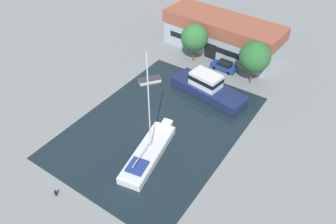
{
  "coord_description": "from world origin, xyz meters",
  "views": [
    {
      "loc": [
        20.32,
        -27.72,
        31.51
      ],
      "look_at": [
        0.0,
        2.19,
        1.0
      ],
      "focal_mm": 35.0,
      "sensor_mm": 36.0,
      "label": 1
    }
  ],
  "objects_px": {
    "sailboat_moored": "(149,152)",
    "motor_cruiser": "(207,88)",
    "quay_tree_near_building": "(194,38)",
    "quay_tree_by_water": "(255,57)",
    "small_dinghy": "(150,80)",
    "warehouse_building": "(222,35)",
    "parked_car": "(224,66)"
  },
  "relations": [
    {
      "from": "quay_tree_near_building",
      "to": "parked_car",
      "type": "height_order",
      "value": "quay_tree_near_building"
    },
    {
      "from": "warehouse_building",
      "to": "sailboat_moored",
      "type": "height_order",
      "value": "sailboat_moored"
    },
    {
      "from": "quay_tree_near_building",
      "to": "motor_cruiser",
      "type": "xyz_separation_m",
      "value": [
        7.13,
        -7.69,
        -3.29
      ]
    },
    {
      "from": "quay_tree_near_building",
      "to": "sailboat_moored",
      "type": "relative_size",
      "value": 0.47
    },
    {
      "from": "warehouse_building",
      "to": "quay_tree_by_water",
      "type": "relative_size",
      "value": 3.04
    },
    {
      "from": "parked_car",
      "to": "small_dinghy",
      "type": "bearing_deg",
      "value": 142.88
    },
    {
      "from": "quay_tree_near_building",
      "to": "parked_car",
      "type": "xyz_separation_m",
      "value": [
        6.08,
        0.21,
        -3.75
      ]
    },
    {
      "from": "quay_tree_by_water",
      "to": "small_dinghy",
      "type": "height_order",
      "value": "quay_tree_by_water"
    },
    {
      "from": "quay_tree_near_building",
      "to": "parked_car",
      "type": "relative_size",
      "value": 1.53
    },
    {
      "from": "quay_tree_near_building",
      "to": "sailboat_moored",
      "type": "bearing_deg",
      "value": -72.62
    },
    {
      "from": "parked_car",
      "to": "sailboat_moored",
      "type": "xyz_separation_m",
      "value": [
        1.25,
        -23.63,
        -0.2
      ]
    },
    {
      "from": "warehouse_building",
      "to": "sailboat_moored",
      "type": "distance_m",
      "value": 30.02
    },
    {
      "from": "quay_tree_by_water",
      "to": "motor_cruiser",
      "type": "distance_m",
      "value": 8.93
    },
    {
      "from": "quay_tree_near_building",
      "to": "quay_tree_by_water",
      "type": "xyz_separation_m",
      "value": [
        11.47,
        -0.76,
        0.3
      ]
    },
    {
      "from": "sailboat_moored",
      "to": "motor_cruiser",
      "type": "height_order",
      "value": "sailboat_moored"
    },
    {
      "from": "small_dinghy",
      "to": "quay_tree_near_building",
      "type": "bearing_deg",
      "value": -66.95
    },
    {
      "from": "quay_tree_by_water",
      "to": "quay_tree_near_building",
      "type": "bearing_deg",
      "value": 176.19
    },
    {
      "from": "warehouse_building",
      "to": "quay_tree_near_building",
      "type": "distance_m",
      "value": 6.66
    },
    {
      "from": "parked_car",
      "to": "motor_cruiser",
      "type": "height_order",
      "value": "motor_cruiser"
    },
    {
      "from": "warehouse_building",
      "to": "sailboat_moored",
      "type": "relative_size",
      "value": 1.53
    },
    {
      "from": "parked_car",
      "to": "motor_cruiser",
      "type": "relative_size",
      "value": 0.36
    },
    {
      "from": "warehouse_building",
      "to": "motor_cruiser",
      "type": "xyz_separation_m",
      "value": [
        4.74,
        -13.77,
        -1.98
      ]
    },
    {
      "from": "quay_tree_by_water",
      "to": "motor_cruiser",
      "type": "xyz_separation_m",
      "value": [
        -4.35,
        -6.92,
        -3.6
      ]
    },
    {
      "from": "quay_tree_near_building",
      "to": "small_dinghy",
      "type": "distance_m",
      "value": 11.19
    },
    {
      "from": "parked_car",
      "to": "quay_tree_by_water",
      "type": "bearing_deg",
      "value": -97.63
    },
    {
      "from": "warehouse_building",
      "to": "quay_tree_by_water",
      "type": "distance_m",
      "value": 11.49
    },
    {
      "from": "quay_tree_near_building",
      "to": "motor_cruiser",
      "type": "height_order",
      "value": "quay_tree_near_building"
    },
    {
      "from": "sailboat_moored",
      "to": "motor_cruiser",
      "type": "distance_m",
      "value": 15.74
    },
    {
      "from": "small_dinghy",
      "to": "parked_car",
      "type": "bearing_deg",
      "value": -92.98
    },
    {
      "from": "quay_tree_near_building",
      "to": "warehouse_building",
      "type": "bearing_deg",
      "value": 68.55
    },
    {
      "from": "quay_tree_near_building",
      "to": "small_dinghy",
      "type": "relative_size",
      "value": 1.78
    },
    {
      "from": "quay_tree_by_water",
      "to": "small_dinghy",
      "type": "bearing_deg",
      "value": -146.28
    }
  ]
}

